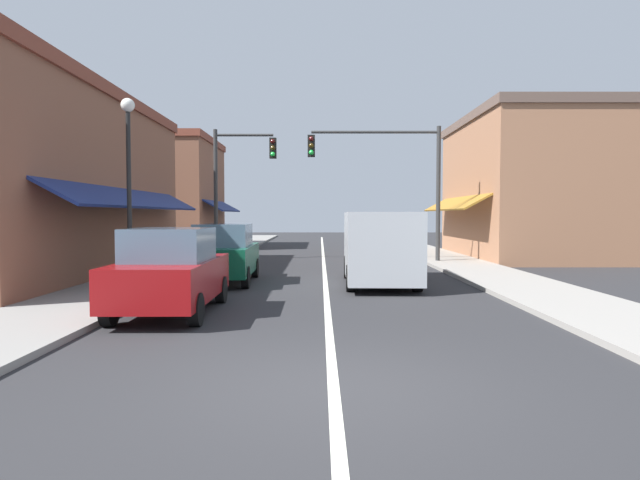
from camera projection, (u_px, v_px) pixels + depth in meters
ground_plane at (324, 261)px, 24.46m from camera, size 80.00×80.00×0.00m
sidewalk_left at (201, 260)px, 24.47m from camera, size 2.60×56.00×0.12m
sidewalk_right at (448, 260)px, 24.45m from camera, size 2.60×56.00×0.12m
lane_center_stripe at (324, 261)px, 24.46m from camera, size 0.14×52.00×0.01m
storefront_left_block at (42, 183)px, 18.34m from camera, size 6.63×14.20×6.18m
storefront_right_block at (525, 187)px, 26.29m from camera, size 6.84×10.20×6.75m
storefront_far_left at (170, 193)px, 34.31m from camera, size 6.87×8.20×6.77m
parked_car_nearest_left at (172, 271)px, 11.38m from camera, size 1.81×4.11×1.77m
parked_car_second_left at (225, 254)px, 16.58m from camera, size 1.86×4.14×1.77m
van_in_lane at (380, 245)px, 16.19m from camera, size 2.10×5.23×2.12m
traffic_signal_mast_arm at (394, 169)px, 23.01m from camera, size 5.56×0.50×5.74m
traffic_signal_left_corner at (236, 175)px, 24.45m from camera, size 2.81×0.50×5.82m
street_lamp_left_near at (130, 163)px, 14.47m from camera, size 0.36×0.36×5.09m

